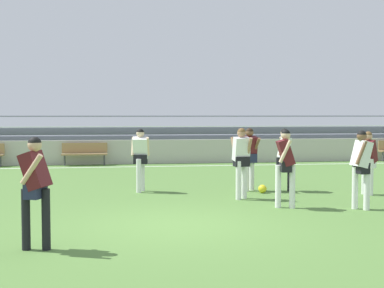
% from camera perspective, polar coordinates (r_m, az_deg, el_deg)
% --- Properties ---
extents(ground_plane, '(160.00, 160.00, 0.00)m').
position_cam_1_polar(ground_plane, '(10.00, -1.62, -8.64)').
color(ground_plane, '#517A38').
extents(field_line_sideline, '(44.00, 0.12, 0.01)m').
position_cam_1_polar(field_line_sideline, '(20.96, -5.26, -2.42)').
color(field_line_sideline, white).
rests_on(field_line_sideline, ground).
extents(sideline_wall, '(48.00, 0.16, 0.99)m').
position_cam_1_polar(sideline_wall, '(22.19, -5.45, -0.83)').
color(sideline_wall, '#BCB7AD').
rests_on(sideline_wall, ground).
extents(bleacher_stand, '(26.27, 2.79, 1.99)m').
position_cam_1_polar(bleacher_stand, '(24.38, -4.77, 0.28)').
color(bleacher_stand, '#9EA3AD').
rests_on(bleacher_stand, ground).
extents(bench_far_right, '(1.80, 0.40, 0.90)m').
position_cam_1_polar(bench_far_right, '(21.81, -11.40, -0.82)').
color(bench_far_right, '#99754C').
rests_on(bench_far_right, ground).
extents(player_white_overlapping, '(0.48, 0.48, 1.67)m').
position_cam_1_polar(player_white_overlapping, '(14.42, 9.84, -1.04)').
color(player_white_overlapping, black).
rests_on(player_white_overlapping, ground).
extents(player_white_deep_cover, '(0.46, 0.49, 1.72)m').
position_cam_1_polar(player_white_deep_cover, '(12.91, 5.30, -1.35)').
color(player_white_deep_cover, white).
rests_on(player_white_deep_cover, ground).
extents(player_dark_challenging, '(0.47, 0.60, 1.68)m').
position_cam_1_polar(player_dark_challenging, '(14.31, 6.16, -1.01)').
color(player_dark_challenging, white).
rests_on(player_dark_challenging, ground).
extents(player_dark_wide_left, '(0.43, 0.49, 1.72)m').
position_cam_1_polar(player_dark_wide_left, '(11.82, 9.95, -1.79)').
color(player_dark_wide_left, white).
rests_on(player_dark_wide_left, ground).
extents(player_white_pressing_high, '(0.45, 0.45, 1.71)m').
position_cam_1_polar(player_white_pressing_high, '(12.00, 17.63, -1.88)').
color(player_white_pressing_high, white).
rests_on(player_white_pressing_high, ground).
extents(player_dark_wide_right, '(0.50, 0.60, 1.72)m').
position_cam_1_polar(player_dark_wide_right, '(8.37, -16.39, -3.96)').
color(player_dark_wide_right, black).
rests_on(player_dark_wide_right, ground).
extents(player_dark_dropping_back, '(0.61, 0.53, 1.62)m').
position_cam_1_polar(player_dark_dropping_back, '(14.25, 18.26, -1.37)').
color(player_dark_dropping_back, white).
rests_on(player_dark_dropping_back, ground).
extents(player_white_trailing_run, '(0.50, 0.44, 1.67)m').
position_cam_1_polar(player_white_trailing_run, '(14.12, -5.53, -1.10)').
color(player_white_trailing_run, white).
rests_on(player_white_trailing_run, ground).
extents(soccer_ball, '(0.22, 0.22, 0.22)m').
position_cam_1_polar(soccer_ball, '(14.05, 7.53, -4.77)').
color(soccer_ball, yellow).
rests_on(soccer_ball, ground).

